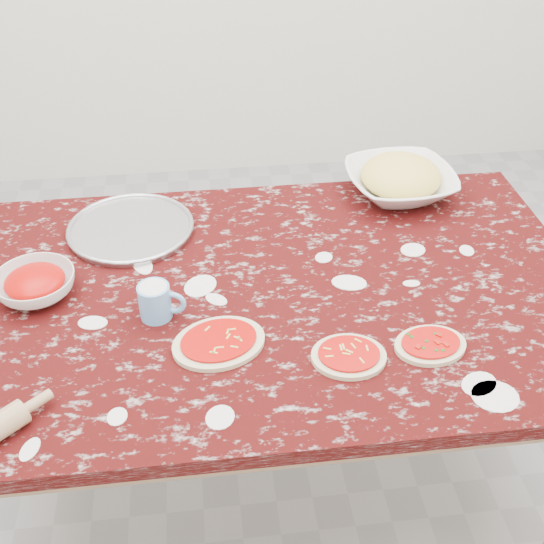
{
  "coord_description": "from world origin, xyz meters",
  "views": [
    {
      "loc": [
        -0.16,
        -1.29,
        1.8
      ],
      "look_at": [
        0.0,
        0.0,
        0.8
      ],
      "focal_mm": 44.01,
      "sensor_mm": 36.0,
      "label": 1
    }
  ],
  "objects_px": {
    "cheese_bowl": "(400,183)",
    "flour_mug": "(156,301)",
    "worktable": "(272,313)",
    "sauce_bowl": "(36,285)",
    "pizza_tray": "(131,229)"
  },
  "relations": [
    {
      "from": "cheese_bowl",
      "to": "flour_mug",
      "type": "relative_size",
      "value": 2.84
    },
    {
      "from": "worktable",
      "to": "flour_mug",
      "type": "relative_size",
      "value": 14.25
    },
    {
      "from": "worktable",
      "to": "sauce_bowl",
      "type": "distance_m",
      "value": 0.59
    },
    {
      "from": "sauce_bowl",
      "to": "cheese_bowl",
      "type": "relative_size",
      "value": 0.61
    },
    {
      "from": "worktable",
      "to": "cheese_bowl",
      "type": "relative_size",
      "value": 5.02
    },
    {
      "from": "sauce_bowl",
      "to": "flour_mug",
      "type": "xyz_separation_m",
      "value": [
        0.3,
        -0.11,
        0.02
      ]
    },
    {
      "from": "pizza_tray",
      "to": "flour_mug",
      "type": "distance_m",
      "value": 0.38
    },
    {
      "from": "worktable",
      "to": "sauce_bowl",
      "type": "bearing_deg",
      "value": 175.78
    },
    {
      "from": "sauce_bowl",
      "to": "cheese_bowl",
      "type": "bearing_deg",
      "value": 19.73
    },
    {
      "from": "flour_mug",
      "to": "pizza_tray",
      "type": "bearing_deg",
      "value": 102.17
    },
    {
      "from": "pizza_tray",
      "to": "flour_mug",
      "type": "height_order",
      "value": "flour_mug"
    },
    {
      "from": "sauce_bowl",
      "to": "flour_mug",
      "type": "bearing_deg",
      "value": -21.29
    },
    {
      "from": "sauce_bowl",
      "to": "cheese_bowl",
      "type": "height_order",
      "value": "cheese_bowl"
    },
    {
      "from": "worktable",
      "to": "sauce_bowl",
      "type": "xyz_separation_m",
      "value": [
        -0.58,
        0.04,
        0.11
      ]
    },
    {
      "from": "sauce_bowl",
      "to": "cheese_bowl",
      "type": "xyz_separation_m",
      "value": [
        1.01,
        0.36,
        0.01
      ]
    }
  ]
}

